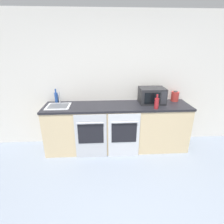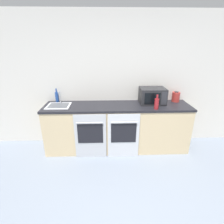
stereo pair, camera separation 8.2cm
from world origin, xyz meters
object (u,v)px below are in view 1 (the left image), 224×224
at_px(oven_left, 91,136).
at_px(bottle_blue, 56,97).
at_px(oven_right, 124,135).
at_px(bottle_red, 157,103).
at_px(kettle, 175,96).
at_px(sink, 58,106).
at_px(microwave, 152,96).

bearing_deg(oven_left, bottle_blue, 140.14).
xyz_separation_m(oven_right, bottle_blue, (-1.29, 0.57, 0.59)).
relative_size(oven_right, bottle_blue, 3.20).
distance_m(oven_left, bottle_red, 1.33).
distance_m(kettle, sink, 2.30).
height_order(microwave, bottle_red, microwave).
relative_size(kettle, sink, 0.47).
height_order(microwave, kettle, microwave).
distance_m(bottle_blue, bottle_red, 1.93).
distance_m(bottle_blue, sink, 0.30).
bearing_deg(microwave, oven_left, -160.62).
bearing_deg(oven_left, bottle_red, 4.75).
xyz_separation_m(oven_left, bottle_blue, (-0.69, 0.57, 0.59)).
bearing_deg(sink, bottle_blue, 108.91).
height_order(oven_left, sink, sink).
relative_size(oven_left, kettle, 4.27).
relative_size(oven_right, sink, 2.02).
distance_m(oven_left, sink, 0.83).
xyz_separation_m(oven_right, sink, (-1.20, 0.31, 0.49)).
bearing_deg(kettle, oven_left, -162.87).
distance_m(oven_right, microwave, 0.96).
xyz_separation_m(oven_left, kettle, (1.69, 0.52, 0.58)).
xyz_separation_m(oven_left, sink, (-0.60, 0.31, 0.49)).
relative_size(microwave, sink, 1.12).
bearing_deg(kettle, bottle_blue, 178.73).
bearing_deg(bottle_blue, sink, -71.09).
relative_size(microwave, bottle_blue, 1.78).
relative_size(oven_left, oven_right, 1.00).
bearing_deg(kettle, microwave, -168.33).
height_order(bottle_blue, bottle_red, bottle_blue).
xyz_separation_m(oven_right, bottle_red, (0.59, 0.10, 0.58)).
relative_size(bottle_red, kettle, 1.29).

